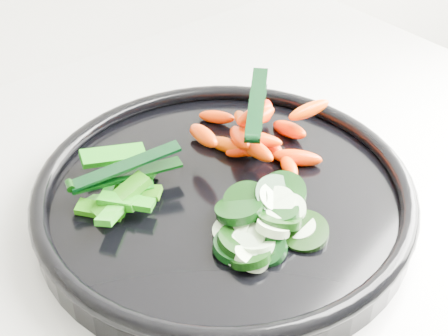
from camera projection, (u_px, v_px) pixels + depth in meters
veggie_tray at (224, 196)px, 0.62m from camera, size 0.50×0.50×0.04m
cucumber_pile at (262, 225)px, 0.56m from camera, size 0.13×0.12×0.04m
carrot_pile at (257, 135)px, 0.66m from camera, size 0.16×0.16×0.06m
pepper_pile at (120, 190)px, 0.60m from camera, size 0.10×0.11×0.04m
tong_carrot at (256, 109)px, 0.64m from camera, size 0.09×0.09×0.02m
tong_pepper at (123, 171)px, 0.60m from camera, size 0.11×0.04×0.02m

